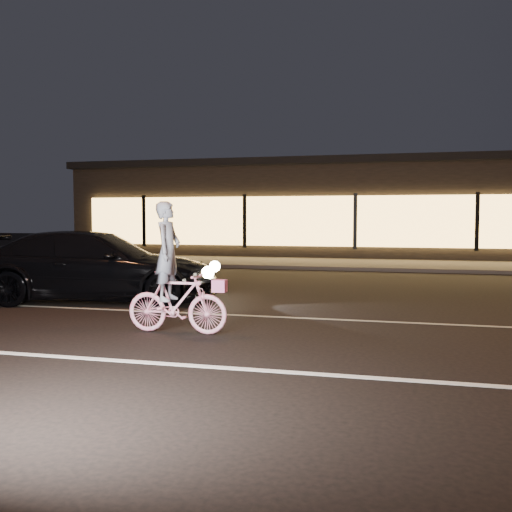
# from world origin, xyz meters

# --- Properties ---
(ground) EXTENTS (90.00, 90.00, 0.00)m
(ground) POSITION_xyz_m (0.00, 0.00, 0.00)
(ground) COLOR black
(ground) RESTS_ON ground
(lane_stripe_near) EXTENTS (60.00, 0.12, 0.01)m
(lane_stripe_near) POSITION_xyz_m (0.00, -1.50, 0.00)
(lane_stripe_near) COLOR silver
(lane_stripe_near) RESTS_ON ground
(lane_stripe_far) EXTENTS (60.00, 0.10, 0.01)m
(lane_stripe_far) POSITION_xyz_m (0.00, 2.00, 0.00)
(lane_stripe_far) COLOR gray
(lane_stripe_far) RESTS_ON ground
(sidewalk) EXTENTS (30.00, 4.00, 0.12)m
(sidewalk) POSITION_xyz_m (0.00, 13.00, 0.06)
(sidewalk) COLOR #383533
(sidewalk) RESTS_ON ground
(storefront) EXTENTS (25.40, 8.42, 4.20)m
(storefront) POSITION_xyz_m (0.00, 18.97, 2.15)
(storefront) COLOR black
(storefront) RESTS_ON ground
(cyclist) EXTENTS (1.61, 0.55, 2.02)m
(cyclist) POSITION_xyz_m (-1.63, 0.25, 0.72)
(cyclist) COLOR #FD3773
(cyclist) RESTS_ON ground
(sedan) EXTENTS (5.44, 3.14, 1.48)m
(sedan) POSITION_xyz_m (-4.53, 3.00, 0.74)
(sedan) COLOR black
(sedan) RESTS_ON ground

